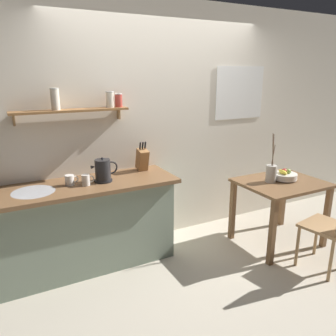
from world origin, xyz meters
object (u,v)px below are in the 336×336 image
twig_vase (271,173)px  coffee_mug_by_sink (70,180)px  dining_chair_near (334,224)px  knife_block (142,159)px  dining_table (280,192)px  coffee_mug_spare (86,180)px  fruit_bowl (285,176)px  electric_kettle (103,171)px

twig_vase → coffee_mug_by_sink: bearing=166.8°
dining_chair_near → knife_block: (-1.45, 1.35, 0.51)m
dining_table → dining_chair_near: (0.04, -0.68, -0.12)m
coffee_mug_by_sink → coffee_mug_spare: (0.14, -0.07, 0.00)m
dining_table → coffee_mug_by_sink: bearing=166.4°
knife_block → coffee_mug_by_sink: bearing=-170.3°
fruit_bowl → electric_kettle: electric_kettle is taller
knife_block → electric_kettle: bearing=-160.4°
fruit_bowl → dining_chair_near: bearing=-92.5°
dining_table → fruit_bowl: fruit_bowl is taller
dining_table → fruit_bowl: (0.07, 0.03, 0.18)m
electric_kettle → fruit_bowl: bearing=-13.5°
dining_table → electric_kettle: bearing=165.2°
dining_chair_near → electric_kettle: electric_kettle is taller
fruit_bowl → coffee_mug_by_sink: size_ratio=2.13×
dining_table → electric_kettle: size_ratio=3.45×
fruit_bowl → electric_kettle: size_ratio=1.02×
dining_table → coffee_mug_by_sink: 2.30m
electric_kettle → knife_block: 0.52m
knife_block → fruit_bowl: bearing=-23.6°
fruit_bowl → coffee_mug_spare: coffee_mug_spare is taller
dining_chair_near → fruit_bowl: dining_chair_near is taller
twig_vase → dining_table: bearing=-19.9°
coffee_mug_spare → fruit_bowl: bearing=-11.4°
twig_vase → coffee_mug_by_sink: twig_vase is taller
dining_table → fruit_bowl: bearing=21.3°
fruit_bowl → coffee_mug_spare: size_ratio=2.25×
electric_kettle → coffee_mug_by_sink: bearing=173.6°
dining_chair_near → twig_vase: size_ratio=1.62×
dining_table → fruit_bowl: size_ratio=3.38×
coffee_mug_by_sink → twig_vase: bearing=-13.2°
dining_chair_near → coffee_mug_by_sink: (-2.25, 1.21, 0.44)m
fruit_bowl → electric_kettle: bearing=166.5°
dining_table → coffee_mug_spare: size_ratio=7.60×
coffee_mug_by_sink → electric_kettle: bearing=-6.4°
twig_vase → coffee_mug_spare: (-1.95, 0.42, 0.10)m
dining_chair_near → fruit_bowl: 0.76m
dining_chair_near → coffee_mug_spare: 2.44m
knife_block → coffee_mug_by_sink: 0.82m
knife_block → coffee_mug_spare: (-0.67, -0.21, -0.08)m
fruit_bowl → coffee_mug_spare: 2.19m
dining_chair_near → coffee_mug_by_sink: bearing=151.7°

